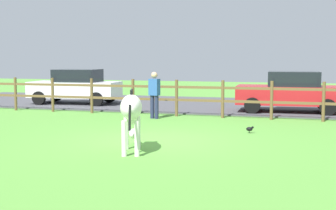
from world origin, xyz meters
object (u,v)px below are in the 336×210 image
crow_on_grass (250,129)px  visitor_near_fence (154,93)px  zebra (131,111)px  parked_car_white (76,86)px  parked_car_red (290,91)px

crow_on_grass → visitor_near_fence: bearing=147.6°
zebra → parked_car_white: 11.32m
zebra → parked_car_red: parked_car_red is taller
crow_on_grass → parked_car_red: bearing=80.7°
crow_on_grass → parked_car_red: 5.48m
crow_on_grass → visitor_near_fence: size_ratio=0.13×
crow_on_grass → visitor_near_fence: (-3.62, 2.29, 0.78)m
parked_car_red → zebra: bearing=-109.5°
visitor_near_fence → zebra: bearing=-76.6°
zebra → visitor_near_fence: 5.91m
visitor_near_fence → parked_car_red: bearing=34.3°
parked_car_white → zebra: bearing=-55.9°
zebra → parked_car_white: size_ratio=0.45×
parked_car_white → crow_on_grass: bearing=-34.6°
crow_on_grass → parked_car_red: parked_car_red is taller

